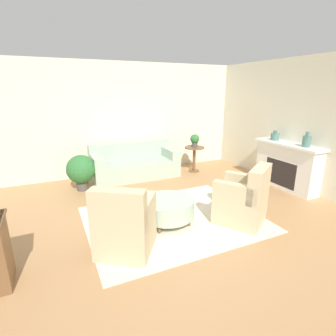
{
  "coord_description": "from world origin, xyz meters",
  "views": [
    {
      "loc": [
        -1.79,
        -3.63,
        2.14
      ],
      "look_at": [
        0.15,
        0.55,
        0.75
      ],
      "focal_mm": 28.0,
      "sensor_mm": 36.0,
      "label": 1
    }
  ],
  "objects_px": {
    "vase_mantel_near": "(275,136)",
    "potted_plant_on_side_table": "(195,140)",
    "ottoman_table": "(168,208)",
    "potted_plant_floor": "(81,170)",
    "armchair_left": "(125,226)",
    "side_table": "(194,155)",
    "armchair_right": "(244,200)",
    "vase_mantel_far": "(307,141)",
    "couch": "(135,165)"
  },
  "relations": [
    {
      "from": "vase_mantel_near",
      "to": "potted_plant_on_side_table",
      "type": "xyz_separation_m",
      "value": [
        -1.24,
        1.5,
        -0.24
      ]
    },
    {
      "from": "ottoman_table",
      "to": "vase_mantel_near",
      "type": "distance_m",
      "value": 3.29
    },
    {
      "from": "vase_mantel_near",
      "to": "potted_plant_floor",
      "type": "height_order",
      "value": "vase_mantel_near"
    },
    {
      "from": "ottoman_table",
      "to": "potted_plant_on_side_table",
      "type": "relative_size",
      "value": 2.58
    },
    {
      "from": "armchair_left",
      "to": "vase_mantel_near",
      "type": "xyz_separation_m",
      "value": [
        3.95,
        1.3,
        0.71
      ]
    },
    {
      "from": "ottoman_table",
      "to": "potted_plant_floor",
      "type": "xyz_separation_m",
      "value": [
        -1.08,
        2.15,
        0.19
      ]
    },
    {
      "from": "side_table",
      "to": "ottoman_table",
      "type": "bearing_deg",
      "value": -128.84
    },
    {
      "from": "armchair_right",
      "to": "vase_mantel_far",
      "type": "distance_m",
      "value": 2.13
    },
    {
      "from": "armchair_right",
      "to": "potted_plant_on_side_table",
      "type": "bearing_deg",
      "value": 75.89
    },
    {
      "from": "armchair_right",
      "to": "potted_plant_floor",
      "type": "relative_size",
      "value": 1.27
    },
    {
      "from": "armchair_left",
      "to": "potted_plant_on_side_table",
      "type": "bearing_deg",
      "value": 45.92
    },
    {
      "from": "side_table",
      "to": "potted_plant_floor",
      "type": "bearing_deg",
      "value": -177.2
    },
    {
      "from": "potted_plant_floor",
      "to": "armchair_left",
      "type": "bearing_deg",
      "value": -85.35
    },
    {
      "from": "couch",
      "to": "ottoman_table",
      "type": "relative_size",
      "value": 2.43
    },
    {
      "from": "potted_plant_on_side_table",
      "to": "armchair_left",
      "type": "bearing_deg",
      "value": -134.08
    },
    {
      "from": "vase_mantel_near",
      "to": "potted_plant_on_side_table",
      "type": "height_order",
      "value": "vase_mantel_near"
    },
    {
      "from": "ottoman_table",
      "to": "potted_plant_on_side_table",
      "type": "distance_m",
      "value": 3.0
    },
    {
      "from": "side_table",
      "to": "armchair_left",
      "type": "bearing_deg",
      "value": -134.08
    },
    {
      "from": "armchair_left",
      "to": "vase_mantel_far",
      "type": "bearing_deg",
      "value": 6.99
    },
    {
      "from": "armchair_right",
      "to": "potted_plant_on_side_table",
      "type": "relative_size",
      "value": 2.97
    },
    {
      "from": "side_table",
      "to": "vase_mantel_near",
      "type": "bearing_deg",
      "value": -50.43
    },
    {
      "from": "side_table",
      "to": "potted_plant_floor",
      "type": "height_order",
      "value": "potted_plant_floor"
    },
    {
      "from": "potted_plant_floor",
      "to": "armchair_right",
      "type": "bearing_deg",
      "value": -50.07
    },
    {
      "from": "armchair_right",
      "to": "vase_mantel_near",
      "type": "relative_size",
      "value": 4.53
    },
    {
      "from": "couch",
      "to": "armchair_right",
      "type": "xyz_separation_m",
      "value": [
        0.89,
        -3.04,
        0.08
      ]
    },
    {
      "from": "armchair_right",
      "to": "armchair_left",
      "type": "bearing_deg",
      "value": 180.0
    },
    {
      "from": "armchair_left",
      "to": "side_table",
      "type": "distance_m",
      "value": 3.9
    },
    {
      "from": "potted_plant_on_side_table",
      "to": "potted_plant_floor",
      "type": "xyz_separation_m",
      "value": [
        -2.93,
        -0.14,
        -0.41
      ]
    },
    {
      "from": "armchair_right",
      "to": "side_table",
      "type": "bearing_deg",
      "value": 75.89
    },
    {
      "from": "couch",
      "to": "vase_mantel_far",
      "type": "relative_size",
      "value": 6.85
    },
    {
      "from": "armchair_left",
      "to": "potted_plant_on_side_table",
      "type": "height_order",
      "value": "potted_plant_on_side_table"
    },
    {
      "from": "couch",
      "to": "armchair_right",
      "type": "distance_m",
      "value": 3.17
    },
    {
      "from": "ottoman_table",
      "to": "vase_mantel_far",
      "type": "distance_m",
      "value": 3.2
    },
    {
      "from": "side_table",
      "to": "vase_mantel_near",
      "type": "height_order",
      "value": "vase_mantel_near"
    },
    {
      "from": "armchair_left",
      "to": "side_table",
      "type": "bearing_deg",
      "value": 45.92
    },
    {
      "from": "armchair_left",
      "to": "ottoman_table",
      "type": "xyz_separation_m",
      "value": [
        0.86,
        0.51,
        -0.12
      ]
    },
    {
      "from": "potted_plant_on_side_table",
      "to": "potted_plant_floor",
      "type": "height_order",
      "value": "potted_plant_on_side_table"
    },
    {
      "from": "armchair_left",
      "to": "potted_plant_floor",
      "type": "xyz_separation_m",
      "value": [
        -0.22,
        2.65,
        0.06
      ]
    },
    {
      "from": "couch",
      "to": "potted_plant_floor",
      "type": "bearing_deg",
      "value": -163.73
    },
    {
      "from": "armchair_left",
      "to": "side_table",
      "type": "height_order",
      "value": "armchair_left"
    },
    {
      "from": "ottoman_table",
      "to": "armchair_left",
      "type": "bearing_deg",
      "value": -149.67
    },
    {
      "from": "armchair_left",
      "to": "potted_plant_floor",
      "type": "relative_size",
      "value": 1.27
    },
    {
      "from": "armchair_right",
      "to": "ottoman_table",
      "type": "relative_size",
      "value": 1.15
    },
    {
      "from": "side_table",
      "to": "vase_mantel_far",
      "type": "distance_m",
      "value": 2.71
    },
    {
      "from": "armchair_right",
      "to": "vase_mantel_near",
      "type": "distance_m",
      "value": 2.44
    },
    {
      "from": "armchair_left",
      "to": "potted_plant_on_side_table",
      "type": "relative_size",
      "value": 2.97
    },
    {
      "from": "potted_plant_floor",
      "to": "ottoman_table",
      "type": "bearing_deg",
      "value": -63.34
    },
    {
      "from": "couch",
      "to": "ottoman_table",
      "type": "distance_m",
      "value": 2.55
    },
    {
      "from": "side_table",
      "to": "vase_mantel_far",
      "type": "bearing_deg",
      "value": -61.87
    },
    {
      "from": "vase_mantel_far",
      "to": "potted_plant_on_side_table",
      "type": "height_order",
      "value": "vase_mantel_far"
    }
  ]
}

